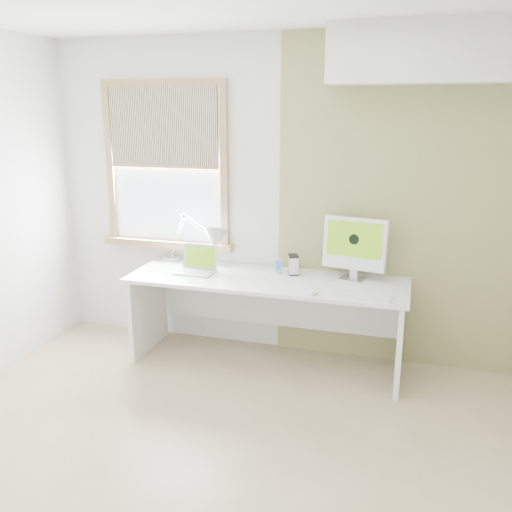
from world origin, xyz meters
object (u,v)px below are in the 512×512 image
at_px(desk, 268,299).
at_px(imac, 355,245).
at_px(desk_lamp, 207,241).
at_px(laptop, 198,265).
at_px(external_drive, 293,265).

bearing_deg(desk, imac, 10.71).
distance_m(desk_lamp, laptop, 0.23).
xyz_separation_m(desk, external_drive, (0.18, 0.12, 0.27)).
relative_size(external_drive, imac, 0.31).
bearing_deg(desk_lamp, desk, -11.08).
xyz_separation_m(desk, imac, (0.66, 0.12, 0.47)).
height_order(laptop, external_drive, laptop).
distance_m(laptop, imac, 1.28).
bearing_deg(laptop, imac, 7.30).
height_order(desk, desk_lamp, desk_lamp).
relative_size(laptop, imac, 0.62).
bearing_deg(laptop, desk, 3.45).
bearing_deg(external_drive, desk, -146.04).
distance_m(desk_lamp, external_drive, 0.75).
relative_size(laptop, external_drive, 2.00).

